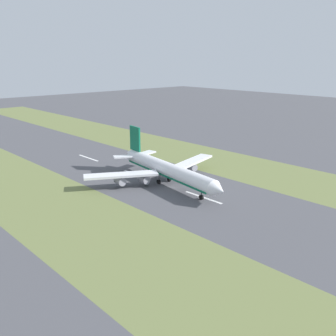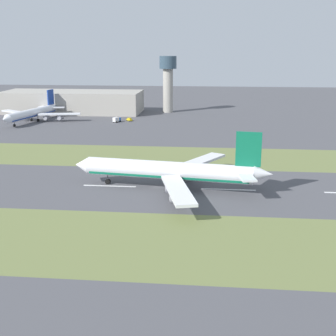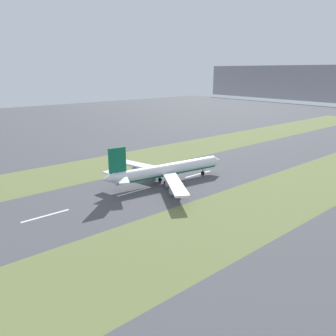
# 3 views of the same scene
# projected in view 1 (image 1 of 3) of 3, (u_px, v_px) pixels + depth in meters

# --- Properties ---
(ground_plane) EXTENTS (800.00, 800.00, 0.00)m
(ground_plane) POSITION_uv_depth(u_px,v_px,m) (173.00, 187.00, 156.65)
(ground_plane) COLOR #4C4C51
(grass_median_west) EXTENTS (40.00, 600.00, 0.01)m
(grass_median_west) POSITION_uv_depth(u_px,v_px,m) (242.00, 167.00, 185.92)
(grass_median_west) COLOR olive
(grass_median_west) RESTS_ON ground
(grass_median_east) EXTENTS (40.00, 600.00, 0.01)m
(grass_median_east) POSITION_uv_depth(u_px,v_px,m) (73.00, 217.00, 127.38)
(grass_median_east) COLOR olive
(grass_median_east) RESTS_ON ground
(centreline_dash_near) EXTENTS (1.20, 18.00, 0.01)m
(centreline_dash_near) POSITION_uv_depth(u_px,v_px,m) (88.00, 158.00, 201.94)
(centreline_dash_near) COLOR silver
(centreline_dash_near) RESTS_ON ground
(centreline_dash_mid) EXTENTS (1.20, 18.00, 0.01)m
(centreline_dash_mid) POSITION_uv_depth(u_px,v_px,m) (136.00, 174.00, 173.58)
(centreline_dash_mid) COLOR silver
(centreline_dash_mid) RESTS_ON ground
(centreline_dash_far) EXTENTS (1.20, 18.00, 0.01)m
(centreline_dash_far) POSITION_uv_depth(u_px,v_px,m) (203.00, 197.00, 145.22)
(centreline_dash_far) COLOR silver
(centreline_dash_far) RESTS_ON ground
(airplane_main_jet) EXTENTS (63.54, 67.12, 20.20)m
(airplane_main_jet) POSITION_uv_depth(u_px,v_px,m) (165.00, 169.00, 159.67)
(airplane_main_jet) COLOR white
(airplane_main_jet) RESTS_ON ground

